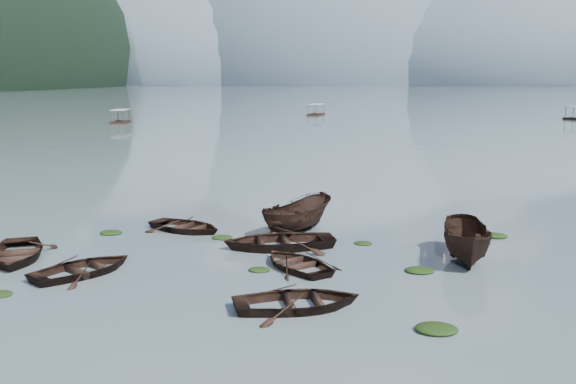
# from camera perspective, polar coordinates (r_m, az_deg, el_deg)

# --- Properties ---
(ground_plane) EXTENTS (2400.00, 2400.00, 0.00)m
(ground_plane) POSITION_cam_1_polar(r_m,az_deg,el_deg) (20.81, -4.43, -11.21)
(ground_plane) COLOR slate
(haze_mtn_a) EXTENTS (520.00, 520.00, 280.00)m
(haze_mtn_a) POSITION_cam_1_polar(r_m,az_deg,el_deg) (956.19, -8.60, 9.49)
(haze_mtn_a) COLOR #475666
(haze_mtn_a) RESTS_ON ground
(haze_mtn_b) EXTENTS (520.00, 520.00, 340.00)m
(haze_mtn_b) POSITION_cam_1_polar(r_m,az_deg,el_deg) (921.22, 3.61, 9.56)
(haze_mtn_b) COLOR #475666
(haze_mtn_b) RESTS_ON ground
(haze_mtn_c) EXTENTS (520.00, 520.00, 260.00)m
(haze_mtn_c) POSITION_cam_1_polar(r_m,az_deg,el_deg) (928.98, 16.18, 9.20)
(haze_mtn_c) COLOR #475666
(haze_mtn_c) RESTS_ON ground
(rowboat_0) EXTENTS (4.95, 5.64, 0.97)m
(rowboat_0) POSITION_cam_1_polar(r_m,az_deg,el_deg) (29.59, -23.07, -5.53)
(rowboat_0) COLOR black
(rowboat_0) RESTS_ON ground
(rowboat_1) EXTENTS (4.83, 5.13, 0.86)m
(rowboat_1) POSITION_cam_1_polar(r_m,az_deg,el_deg) (26.50, -17.70, -6.96)
(rowboat_1) COLOR black
(rowboat_1) RESTS_ON ground
(rowboat_3) EXTENTS (4.55, 4.68, 0.79)m
(rowboat_3) POSITION_cam_1_polar(r_m,az_deg,el_deg) (26.07, 0.80, -6.75)
(rowboat_3) COLOR black
(rowboat_3) RESTS_ON ground
(rowboat_4) EXTENTS (5.06, 4.28, 0.89)m
(rowboat_4) POSITION_cam_1_polar(r_m,az_deg,el_deg) (21.66, 0.86, -10.31)
(rowboat_4) COLOR black
(rowboat_4) RESTS_ON ground
(rowboat_5) EXTENTS (2.10, 5.07, 1.93)m
(rowboat_5) POSITION_cam_1_polar(r_m,az_deg,el_deg) (28.06, 15.58, -5.90)
(rowboat_5) COLOR black
(rowboat_5) RESTS_ON ground
(rowboat_6) EXTENTS (5.00, 4.43, 0.86)m
(rowboat_6) POSITION_cam_1_polar(r_m,az_deg,el_deg) (32.64, -9.08, -3.42)
(rowboat_6) COLOR black
(rowboat_6) RESTS_ON ground
(rowboat_7) EXTENTS (5.90, 4.97, 1.04)m
(rowboat_7) POSITION_cam_1_polar(r_m,az_deg,el_deg) (29.08, -0.82, -4.97)
(rowboat_7) COLOR black
(rowboat_7) RESTS_ON ground
(rowboat_8) EXTENTS (4.12, 5.16, 1.90)m
(rowboat_8) POSITION_cam_1_polar(r_m,az_deg,el_deg) (32.08, 0.82, -3.54)
(rowboat_8) COLOR black
(rowboat_8) RESTS_ON ground
(weed_clump_1) EXTENTS (0.89, 0.71, 0.19)m
(weed_clump_1) POSITION_cam_1_polar(r_m,az_deg,el_deg) (25.70, -2.56, -7.01)
(weed_clump_1) COLOR black
(weed_clump_1) RESTS_ON ground
(weed_clump_2) EXTENTS (1.31, 1.05, 0.28)m
(weed_clump_2) POSITION_cam_1_polar(r_m,az_deg,el_deg) (20.33, 13.04, -11.98)
(weed_clump_2) COLOR black
(weed_clump_2) RESTS_ON ground
(weed_clump_3) EXTENTS (0.85, 0.72, 0.19)m
(weed_clump_3) POSITION_cam_1_polar(r_m,az_deg,el_deg) (29.88, 6.70, -4.63)
(weed_clump_3) COLOR black
(weed_clump_3) RESTS_ON ground
(weed_clump_4) EXTENTS (1.18, 0.94, 0.24)m
(weed_clump_4) POSITION_cam_1_polar(r_m,az_deg,el_deg) (26.05, 11.61, -6.98)
(weed_clump_4) COLOR black
(weed_clump_4) RESTS_ON ground
(weed_clump_5) EXTENTS (1.11, 0.90, 0.24)m
(weed_clump_5) POSITION_cam_1_polar(r_m,az_deg,el_deg) (32.78, -15.45, -3.61)
(weed_clump_5) COLOR black
(weed_clump_5) RESTS_ON ground
(weed_clump_6) EXTENTS (1.01, 0.84, 0.21)m
(weed_clump_6) POSITION_cam_1_polar(r_m,az_deg,el_deg) (30.88, -5.87, -4.13)
(weed_clump_6) COLOR black
(weed_clump_6) RESTS_ON ground
(weed_clump_7) EXTENTS (1.17, 0.94, 0.26)m
(weed_clump_7) POSITION_cam_1_polar(r_m,az_deg,el_deg) (32.53, 17.93, -3.84)
(weed_clump_7) COLOR black
(weed_clump_7) RESTS_ON ground
(pontoon_left) EXTENTS (3.45, 6.17, 2.23)m
(pontoon_left) POSITION_cam_1_polar(r_m,az_deg,el_deg) (114.23, -14.64, 5.95)
(pontoon_left) COLOR black
(pontoon_left) RESTS_ON ground
(pontoon_centre) EXTENTS (3.45, 6.17, 2.23)m
(pontoon_centre) POSITION_cam_1_polar(r_m,az_deg,el_deg) (134.74, 2.50, 6.84)
(pontoon_centre) COLOR black
(pontoon_centre) RESTS_ON ground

